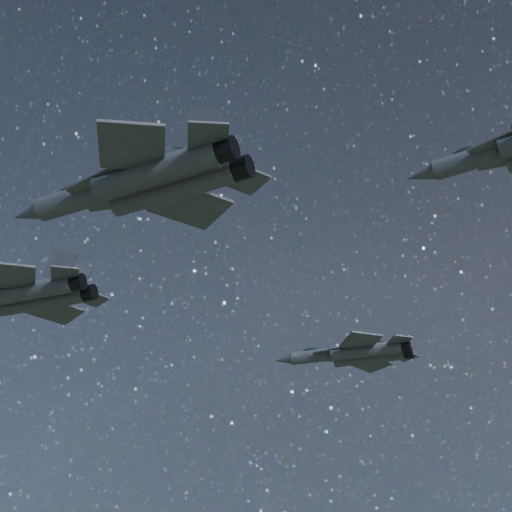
% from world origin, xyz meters
% --- Properties ---
extents(jet_lead, '(16.89, 11.84, 4.26)m').
position_xyz_m(jet_lead, '(-20.89, -5.86, 157.23)').
color(jet_lead, '#353942').
extents(jet_left, '(15.70, 10.89, 3.95)m').
position_xyz_m(jet_left, '(-1.50, 24.62, 160.69)').
color(jet_left, '#353942').
extents(jet_right, '(19.77, 14.09, 5.04)m').
position_xyz_m(jet_right, '(-3.43, -14.86, 157.96)').
color(jet_right, '#353942').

